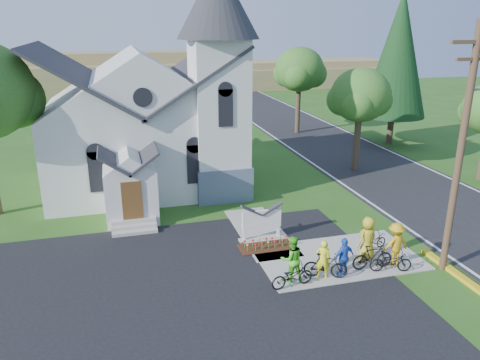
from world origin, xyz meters
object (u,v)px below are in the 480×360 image
object	(u,v)px
church_sign	(262,220)
cyclist_0	(323,259)
utility_pole	(463,144)
cyclist_3	(395,244)
bike_3	(372,257)
bike_1	(326,266)
cyclist_2	(344,257)
bike_4	(373,242)
bike_0	(292,276)
cyclist_1	(292,259)
cyclist_4	(368,238)
bike_2	(391,261)

from	to	relation	value
church_sign	cyclist_0	world-z (taller)	church_sign
utility_pole	cyclist_3	bearing A→B (deg)	156.19
cyclist_0	bike_3	size ratio (longest dim) A/B	0.91
bike_1	cyclist_2	distance (m)	0.82
utility_pole	bike_4	bearing A→B (deg)	132.10
bike_0	bike_1	world-z (taller)	bike_1
cyclist_0	cyclist_1	bearing A→B (deg)	18.32
cyclist_3	bike_1	bearing A→B (deg)	0.75
church_sign	cyclist_4	bearing A→B (deg)	-39.90
utility_pole	cyclist_0	distance (m)	6.99
cyclist_0	bike_2	world-z (taller)	cyclist_0
bike_0	cyclist_2	size ratio (longest dim) A/B	1.06
cyclist_4	bike_4	distance (m)	1.19
church_sign	bike_3	world-z (taller)	church_sign
cyclist_2	cyclist_4	size ratio (longest dim) A/B	0.85
cyclist_0	bike_0	world-z (taller)	cyclist_0
church_sign	cyclist_3	xyz separation A→B (m)	(4.68, -3.87, -0.03)
cyclist_4	cyclist_3	bearing A→B (deg)	125.60
cyclist_4	cyclist_2	bearing A→B (deg)	15.63
cyclist_0	bike_1	bearing A→B (deg)	177.70
utility_pole	bike_2	world-z (taller)	utility_pole
utility_pole	bike_1	distance (m)	7.10
cyclist_4	bike_3	bearing A→B (deg)	60.83
cyclist_0	bike_4	bearing A→B (deg)	-129.69
cyclist_0	bike_2	distance (m)	2.96
bike_1	bike_4	distance (m)	3.55
cyclist_3	cyclist_4	size ratio (longest dim) A/B	0.96
bike_1	bike_3	xyz separation A→B (m)	(2.20, 0.15, 0.01)
church_sign	cyclist_2	size ratio (longest dim) A/B	1.31
bike_4	church_sign	bearing A→B (deg)	48.07
bike_0	bike_2	xyz separation A→B (m)	(4.36, 0.03, -0.01)
bike_1	bike_2	bearing A→B (deg)	-72.71
cyclist_1	bike_2	xyz separation A→B (m)	(4.22, -0.44, -0.50)
cyclist_4	bike_4	xyz separation A→B (m)	(0.74, 0.72, -0.59)
cyclist_0	cyclist_1	distance (m)	1.31
church_sign	cyclist_3	bearing A→B (deg)	-39.58
cyclist_1	cyclist_2	xyz separation A→B (m)	(2.16, -0.24, -0.11)
utility_pole	cyclist_1	xyz separation A→B (m)	(-6.58, 0.77, -4.40)
cyclist_2	cyclist_4	distance (m)	1.92
bike_2	bike_0	bearing A→B (deg)	105.01
bike_0	bike_3	world-z (taller)	bike_3
cyclist_0	cyclist_4	bearing A→B (deg)	-136.41
bike_0	bike_2	world-z (taller)	bike_0
cyclist_3	bike_4	size ratio (longest dim) A/B	1.26
bike_1	bike_2	size ratio (longest dim) A/B	1.02
cyclist_3	bike_3	world-z (taller)	cyclist_3
church_sign	utility_pole	bearing A→B (deg)	-35.60
bike_0	bike_3	distance (m)	3.78
bike_1	cyclist_3	bearing A→B (deg)	-63.24
church_sign	cyclist_1	distance (m)	3.93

